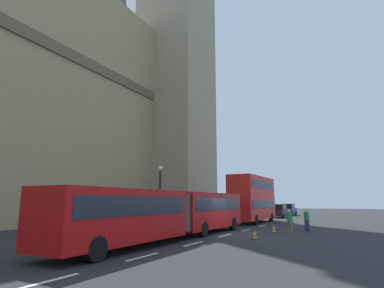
# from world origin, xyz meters

# --- Properties ---
(ground_plane) EXTENTS (160.00, 160.00, 0.00)m
(ground_plane) POSITION_xyz_m (0.00, 0.00, 0.00)
(ground_plane) COLOR #262628
(lane_centre_marking) EXTENTS (25.20, 0.16, 0.01)m
(lane_centre_marking) POSITION_xyz_m (-3.14, 0.00, 0.01)
(lane_centre_marking) COLOR silver
(lane_centre_marking) RESTS_ON ground_plane
(articulated_bus) EXTENTS (18.10, 2.54, 2.90)m
(articulated_bus) POSITION_xyz_m (-4.56, 1.99, 1.75)
(articulated_bus) COLOR #B20F0F
(articulated_bus) RESTS_ON ground_plane
(double_decker_bus) EXTENTS (9.48, 2.54, 4.90)m
(double_decker_bus) POSITION_xyz_m (12.18, 2.00, 2.71)
(double_decker_bus) COLOR red
(double_decker_bus) RESTS_ON ground_plane
(sedan_lead) EXTENTS (4.40, 1.86, 1.85)m
(sedan_lead) POSITION_xyz_m (24.11, 1.92, 0.91)
(sedan_lead) COLOR black
(sedan_lead) RESTS_ON ground_plane
(sedan_trailing) EXTENTS (4.40, 1.86, 1.85)m
(sedan_trailing) POSITION_xyz_m (30.98, 1.97, 0.91)
(sedan_trailing) COLOR navy
(sedan_trailing) RESTS_ON ground_plane
(traffic_cone_west) EXTENTS (0.36, 0.36, 0.58)m
(traffic_cone_west) POSITION_xyz_m (-1.79, -2.37, 0.28)
(traffic_cone_west) COLOR black
(traffic_cone_west) RESTS_ON ground_plane
(traffic_cone_middle) EXTENTS (0.36, 0.36, 0.58)m
(traffic_cone_middle) POSITION_xyz_m (2.82, -2.45, 0.28)
(traffic_cone_middle) COLOR black
(traffic_cone_middle) RESTS_ON ground_plane
(traffic_cone_east) EXTENTS (0.36, 0.36, 0.58)m
(traffic_cone_east) POSITION_xyz_m (11.40, -1.77, 0.28)
(traffic_cone_east) COLOR black
(traffic_cone_east) RESTS_ON ground_plane
(street_lamp) EXTENTS (0.44, 0.44, 5.27)m
(street_lamp) POSITION_xyz_m (0.83, 6.50, 3.06)
(street_lamp) COLOR black
(street_lamp) RESTS_ON ground_plane
(pedestrian_near_cones) EXTENTS (0.45, 0.35, 1.69)m
(pedestrian_near_cones) POSITION_xyz_m (2.85, -3.63, 0.91)
(pedestrian_near_cones) COLOR #726651
(pedestrian_near_cones) RESTS_ON ground_plane
(pedestrian_by_kerb) EXTENTS (0.46, 0.35, 1.69)m
(pedestrian_by_kerb) POSITION_xyz_m (4.94, -4.51, 0.91)
(pedestrian_by_kerb) COLOR #262D4C
(pedestrian_by_kerb) RESTS_ON ground_plane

